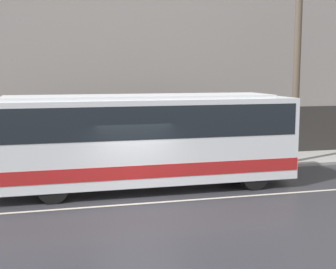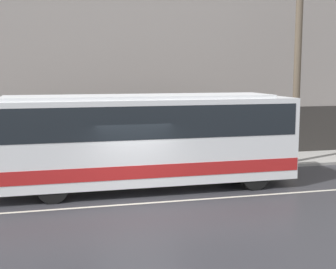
{
  "view_description": "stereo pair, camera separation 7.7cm",
  "coord_description": "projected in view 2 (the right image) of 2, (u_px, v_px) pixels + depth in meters",
  "views": [
    {
      "loc": [
        -2.73,
        -14.31,
        4.22
      ],
      "look_at": [
        1.46,
        1.84,
        1.95
      ],
      "focal_mm": 50.0,
      "sensor_mm": 36.0,
      "label": 1
    },
    {
      "loc": [
        -2.66,
        -14.33,
        4.22
      ],
      "look_at": [
        1.46,
        1.84,
        1.95
      ],
      "focal_mm": 50.0,
      "sensor_mm": 36.0,
      "label": 2
    }
  ],
  "objects": [
    {
      "name": "ground_plane",
      "position": [
        138.0,
        204.0,
        14.98
      ],
      "size": [
        60.0,
        60.0,
        0.0
      ],
      "primitive_type": "plane",
      "color": "#333338"
    },
    {
      "name": "sidewalk",
      "position": [
        115.0,
        168.0,
        20.24
      ],
      "size": [
        60.0,
        2.96,
        0.12
      ],
      "color": "#A09E99",
      "rests_on": "ground_plane"
    },
    {
      "name": "building_facade",
      "position": [
        108.0,
        60.0,
        21.17
      ],
      "size": [
        60.0,
        0.35,
        9.75
      ],
      "color": "gray",
      "rests_on": "ground_plane"
    },
    {
      "name": "lane_stripe",
      "position": [
        138.0,
        204.0,
        14.98
      ],
      "size": [
        54.0,
        0.14,
        0.01
      ],
      "color": "beige",
      "rests_on": "ground_plane"
    },
    {
      "name": "utility_pole_near",
      "position": [
        297.0,
        79.0,
        20.9
      ],
      "size": [
        0.32,
        0.32,
        7.52
      ],
      "color": "brown",
      "rests_on": "sidewalk"
    },
    {
      "name": "transit_bus",
      "position": [
        141.0,
        137.0,
        16.61
      ],
      "size": [
        11.04,
        2.52,
        3.39
      ],
      "color": "white",
      "rests_on": "ground_plane"
    }
  ]
}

